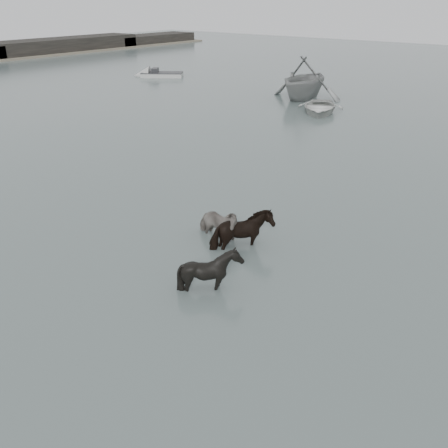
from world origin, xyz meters
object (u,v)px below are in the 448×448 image
(pony_dark, at_px, (243,224))
(pony_black, at_px, (210,263))
(rowboat_lead, at_px, (320,105))
(pony_pinto, at_px, (218,217))

(pony_dark, distance_m, pony_black, 2.30)
(pony_black, height_order, rowboat_lead, pony_black)
(pony_black, distance_m, rowboat_lead, 21.22)
(rowboat_lead, bearing_deg, pony_pinto, -95.84)
(pony_pinto, relative_size, pony_dark, 1.07)
(pony_dark, distance_m, rowboat_lead, 18.93)
(pony_black, xyz_separation_m, rowboat_lead, (-7.73, 19.76, -0.29))
(pony_black, bearing_deg, pony_pinto, 33.27)
(pony_pinto, xyz_separation_m, pony_dark, (0.98, -0.07, 0.07))
(pony_black, bearing_deg, pony_dark, 14.15)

